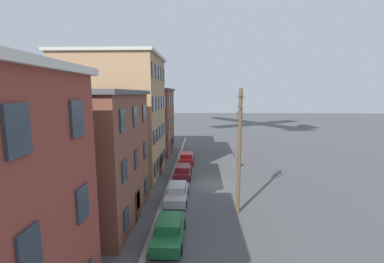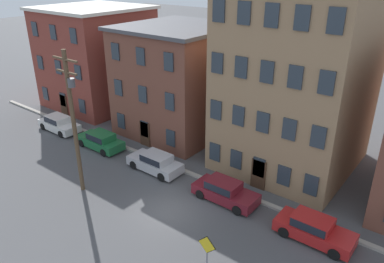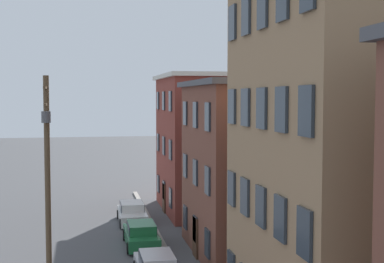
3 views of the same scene
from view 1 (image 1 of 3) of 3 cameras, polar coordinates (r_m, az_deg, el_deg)
name	(u,v)px [view 1 (image 1 of 3)]	position (r m, az deg, el deg)	size (l,w,h in m)	color
ground_plane	(212,184)	(27.62, 4.56, -11.55)	(200.00, 200.00, 0.00)	#4C4C4F
kerb_strip	(170,183)	(27.76, -4.94, -11.28)	(56.00, 0.36, 0.16)	#9E998E
apartment_midblock	(73,156)	(20.87, -24.92, -5.03)	(9.32, 9.79, 9.67)	brown
apartment_far	(116,116)	(30.77, -16.58, 3.31)	(9.75, 10.59, 13.71)	#9E7A56
apartment_annex	(137,121)	(41.99, -12.13, 2.34)	(9.19, 11.49, 10.21)	brown
car_green	(169,229)	(17.79, -5.09, -20.79)	(4.40, 1.92, 1.43)	#1E6638
car_silver	(177,192)	(23.49, -3.33, -13.27)	(4.40, 1.92, 1.43)	#B7B7BC
car_maroon	(183,171)	(29.42, -2.08, -8.74)	(4.40, 1.92, 1.43)	maroon
car_red	(187,158)	(35.30, -1.17, -5.81)	(4.40, 1.92, 1.43)	#B21E1E
caution_sign	(234,157)	(32.22, 9.30, -5.59)	(1.05, 0.08, 2.51)	slate
utility_pole	(239,145)	(20.14, 10.49, -2.95)	(2.40, 0.44, 9.81)	brown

